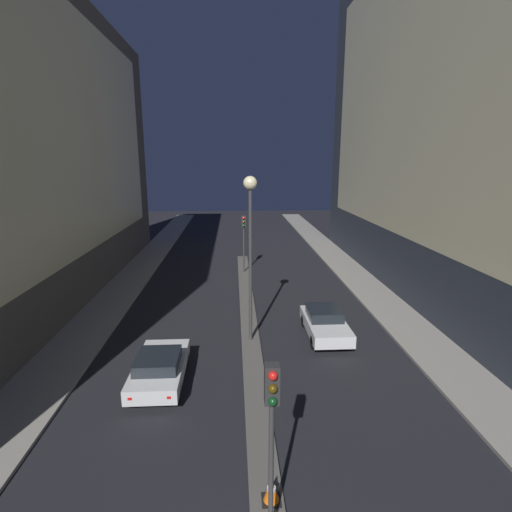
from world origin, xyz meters
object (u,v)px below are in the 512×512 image
object	(u,v)px
traffic_light_mid	(244,231)
traffic_cone_far	(271,490)
traffic_light_near	(272,416)
street_lamp	(250,220)
car_right_lane	(325,323)
car_left_lane	(159,367)

from	to	relation	value
traffic_light_mid	traffic_cone_far	size ratio (longest dim) A/B	6.81
traffic_light_near	street_lamp	xyz separation A→B (m)	(0.00, 10.75, 2.67)
traffic_light_near	traffic_light_mid	world-z (taller)	same
traffic_light_near	car_right_lane	distance (m)	12.10
traffic_light_mid	car_left_lane	bearing A→B (deg)	-103.43
car_right_lane	traffic_cone_far	bearing A→B (deg)	-110.08
car_right_lane	traffic_light_near	bearing A→B (deg)	-108.85
traffic_cone_far	car_left_lane	xyz separation A→B (m)	(-3.93, 6.05, 0.27)
street_lamp	car_left_lane	world-z (taller)	street_lamp
traffic_light_mid	car_left_lane	xyz separation A→B (m)	(-3.81, -15.97, -2.70)
car_left_lane	traffic_light_near	bearing A→B (deg)	-61.83
traffic_light_near	car_right_lane	world-z (taller)	traffic_light_near
traffic_cone_far	traffic_light_mid	bearing A→B (deg)	90.31
traffic_light_mid	car_right_lane	world-z (taller)	traffic_light_mid
street_lamp	car_left_lane	xyz separation A→B (m)	(-3.81, -3.63, -5.37)
street_lamp	car_left_lane	bearing A→B (deg)	-136.44
traffic_light_near	street_lamp	size ratio (longest dim) A/B	0.56
traffic_light_near	traffic_cone_far	world-z (taller)	traffic_light_near
car_left_lane	car_right_lane	xyz separation A→B (m)	(7.63, 4.05, 0.02)
traffic_light_near	street_lamp	world-z (taller)	street_lamp
traffic_light_mid	traffic_cone_far	world-z (taller)	traffic_light_mid
street_lamp	traffic_cone_far	xyz separation A→B (m)	(0.12, -9.68, -5.65)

